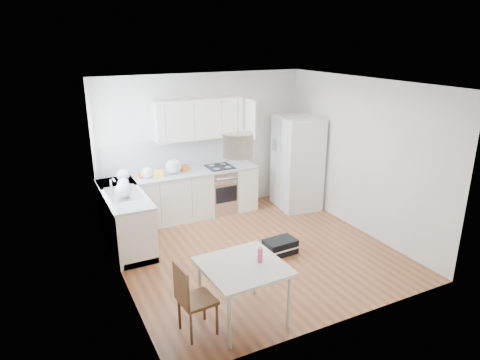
# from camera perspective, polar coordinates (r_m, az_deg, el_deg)

# --- Properties ---
(floor) EXTENTS (4.20, 4.20, 0.00)m
(floor) POSITION_cam_1_polar(r_m,az_deg,el_deg) (7.11, 1.88, -9.38)
(floor) COLOR brown
(floor) RESTS_ON ground
(ceiling) EXTENTS (4.20, 4.20, 0.00)m
(ceiling) POSITION_cam_1_polar(r_m,az_deg,el_deg) (6.32, 2.14, 12.81)
(ceiling) COLOR white
(ceiling) RESTS_ON wall_back
(wall_back) EXTENTS (4.20, 0.00, 4.20)m
(wall_back) POSITION_cam_1_polar(r_m,az_deg,el_deg) (8.43, -4.84, 4.88)
(wall_back) COLOR white
(wall_back) RESTS_ON floor
(wall_left) EXTENTS (0.00, 4.20, 4.20)m
(wall_left) POSITION_cam_1_polar(r_m,az_deg,el_deg) (5.93, -16.14, -1.71)
(wall_left) COLOR white
(wall_left) RESTS_ON floor
(wall_right) EXTENTS (0.00, 4.20, 4.20)m
(wall_right) POSITION_cam_1_polar(r_m,az_deg,el_deg) (7.78, 15.75, 3.09)
(wall_right) COLOR white
(wall_right) RESTS_ON floor
(window_glassblock) EXTENTS (0.02, 1.00, 1.00)m
(window_glassblock) POSITION_cam_1_polar(r_m,az_deg,el_deg) (6.91, -18.19, 4.40)
(window_glassblock) COLOR #BFE0F9
(window_glassblock) RESTS_ON wall_left
(cabinets_back) EXTENTS (3.00, 0.60, 0.88)m
(cabinets_back) POSITION_cam_1_polar(r_m,az_deg,el_deg) (8.23, -7.77, -2.20)
(cabinets_back) COLOR white
(cabinets_back) RESTS_ON floor
(cabinets_left) EXTENTS (0.60, 1.80, 0.88)m
(cabinets_left) POSITION_cam_1_polar(r_m,az_deg,el_deg) (7.41, -15.05, -5.09)
(cabinets_left) COLOR white
(cabinets_left) RESTS_ON floor
(counter_back) EXTENTS (3.02, 0.64, 0.04)m
(counter_back) POSITION_cam_1_polar(r_m,az_deg,el_deg) (8.08, -7.91, 0.85)
(counter_back) COLOR #A6A8AA
(counter_back) RESTS_ON cabinets_back
(counter_left) EXTENTS (0.64, 1.82, 0.04)m
(counter_left) POSITION_cam_1_polar(r_m,az_deg,el_deg) (7.24, -15.35, -1.75)
(counter_left) COLOR #A6A8AA
(counter_left) RESTS_ON cabinets_left
(backsplash_back) EXTENTS (3.00, 0.01, 0.58)m
(backsplash_back) POSITION_cam_1_polar(r_m,az_deg,el_deg) (8.26, -8.67, 3.45)
(backsplash_back) COLOR silver
(backsplash_back) RESTS_ON wall_back
(backsplash_left) EXTENTS (0.01, 1.80, 0.58)m
(backsplash_left) POSITION_cam_1_polar(r_m,az_deg,el_deg) (7.10, -17.87, 0.26)
(backsplash_left) COLOR silver
(backsplash_left) RESTS_ON wall_left
(upper_cabinets) EXTENTS (1.70, 0.32, 0.75)m
(upper_cabinets) POSITION_cam_1_polar(r_m,az_deg,el_deg) (8.12, -5.51, 8.13)
(upper_cabinets) COLOR white
(upper_cabinets) RESTS_ON wall_back
(range_oven) EXTENTS (0.50, 0.61, 0.88)m
(range_oven) POSITION_cam_1_polar(r_m,az_deg,el_deg) (8.50, -2.67, -1.36)
(range_oven) COLOR silver
(range_oven) RESTS_ON floor
(sink) EXTENTS (0.50, 0.80, 0.16)m
(sink) POSITION_cam_1_polar(r_m,az_deg,el_deg) (7.19, -15.28, -1.76)
(sink) COLOR silver
(sink) RESTS_ON counter_left
(refrigerator) EXTENTS (0.98, 1.02, 1.86)m
(refrigerator) POSITION_cam_1_polar(r_m,az_deg,el_deg) (8.69, 7.64, 2.33)
(refrigerator) COLOR white
(refrigerator) RESTS_ON floor
(dining_table) EXTENTS (0.99, 0.99, 0.75)m
(dining_table) POSITION_cam_1_polar(r_m,az_deg,el_deg) (5.23, 0.43, -12.04)
(dining_table) COLOR #BDB6A1
(dining_table) RESTS_ON floor
(dining_chair) EXTENTS (0.42, 0.42, 0.92)m
(dining_chair) POSITION_cam_1_polar(r_m,az_deg,el_deg) (5.15, -5.70, -15.40)
(dining_chair) COLOR #4D2E17
(dining_chair) RESTS_ON floor
(drink_bottle) EXTENTS (0.07, 0.07, 0.22)m
(drink_bottle) POSITION_cam_1_polar(r_m,az_deg,el_deg) (5.19, 2.71, -9.81)
(drink_bottle) COLOR #DB3D73
(drink_bottle) RESTS_ON dining_table
(gym_bag) EXTENTS (0.52, 0.36, 0.23)m
(gym_bag) POSITION_cam_1_polar(r_m,az_deg,el_deg) (7.01, 5.37, -8.81)
(gym_bag) COLOR black
(gym_bag) RESTS_ON floor
(pendant_lamp) EXTENTS (0.43, 0.43, 0.27)m
(pendant_lamp) POSITION_cam_1_polar(r_m,az_deg,el_deg) (4.80, -0.27, 4.69)
(pendant_lamp) COLOR tan
(pendant_lamp) RESTS_ON ceiling
(grocery_bag_a) EXTENTS (0.23, 0.20, 0.21)m
(grocery_bag_a) POSITION_cam_1_polar(r_m,az_deg,el_deg) (7.79, -15.35, 0.65)
(grocery_bag_a) COLOR white
(grocery_bag_a) RESTS_ON counter_back
(grocery_bag_b) EXTENTS (0.23, 0.19, 0.21)m
(grocery_bag_b) POSITION_cam_1_polar(r_m,az_deg,el_deg) (7.83, -12.20, 0.98)
(grocery_bag_b) COLOR white
(grocery_bag_b) RESTS_ON counter_back
(grocery_bag_c) EXTENTS (0.31, 0.26, 0.28)m
(grocery_bag_c) POSITION_cam_1_polar(r_m,az_deg,el_deg) (8.00, -8.84, 1.81)
(grocery_bag_c) COLOR white
(grocery_bag_c) RESTS_ON counter_back
(grocery_bag_d) EXTENTS (0.19, 0.16, 0.17)m
(grocery_bag_d) POSITION_cam_1_polar(r_m,az_deg,el_deg) (7.43, -15.31, -0.38)
(grocery_bag_d) COLOR white
(grocery_bag_d) RESTS_ON counter_back
(grocery_bag_e) EXTENTS (0.27, 0.23, 0.24)m
(grocery_bag_e) POSITION_cam_1_polar(r_m,az_deg,el_deg) (6.98, -15.24, -1.27)
(grocery_bag_e) COLOR white
(grocery_bag_e) RESTS_ON counter_left
(snack_orange) EXTENTS (0.17, 0.13, 0.11)m
(snack_orange) POSITION_cam_1_polar(r_m,az_deg,el_deg) (8.15, -7.37, 1.58)
(snack_orange) COLOR orange
(snack_orange) RESTS_ON counter_back
(snack_yellow) EXTENTS (0.20, 0.16, 0.12)m
(snack_yellow) POSITION_cam_1_polar(r_m,az_deg,el_deg) (7.88, -10.83, 0.85)
(snack_yellow) COLOR yellow
(snack_yellow) RESTS_ON counter_back
(snack_red) EXTENTS (0.16, 0.11, 0.10)m
(snack_red) POSITION_cam_1_polar(r_m,az_deg,el_deg) (7.89, -12.80, 0.67)
(snack_red) COLOR red
(snack_red) RESTS_ON counter_back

